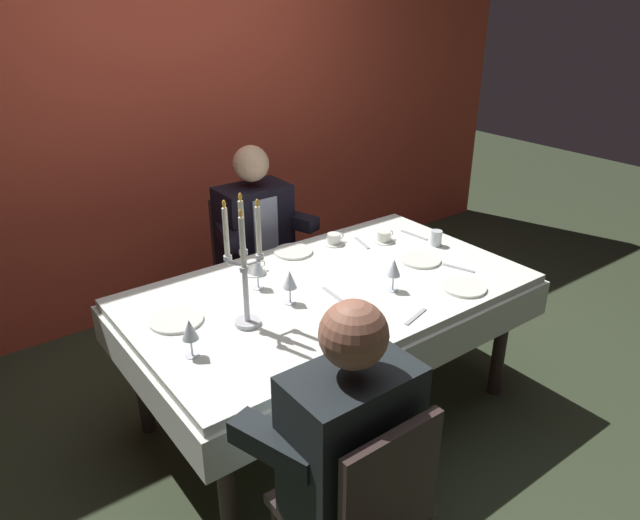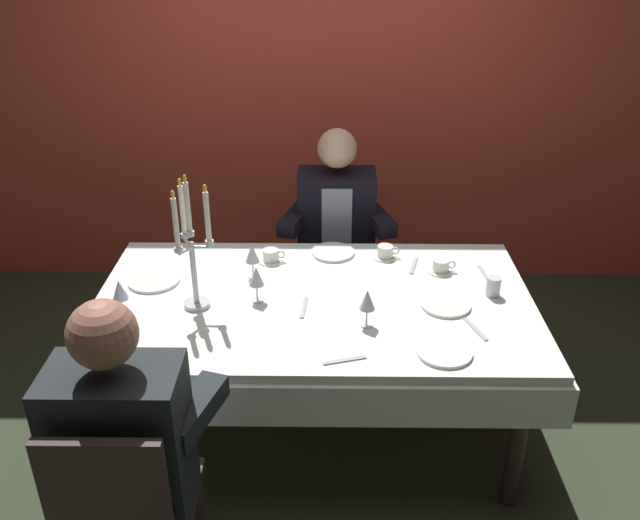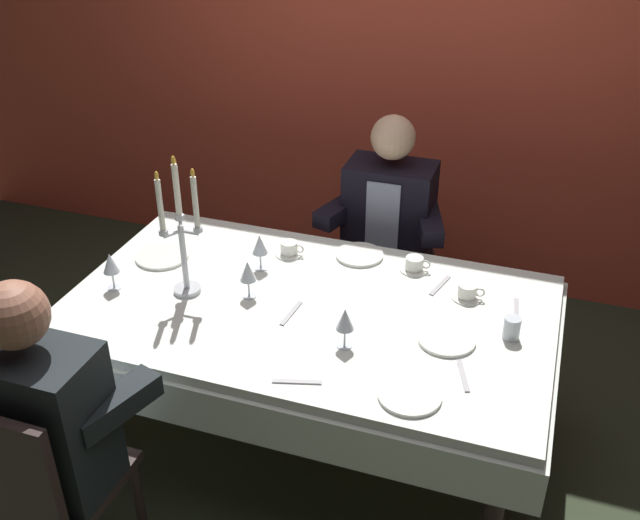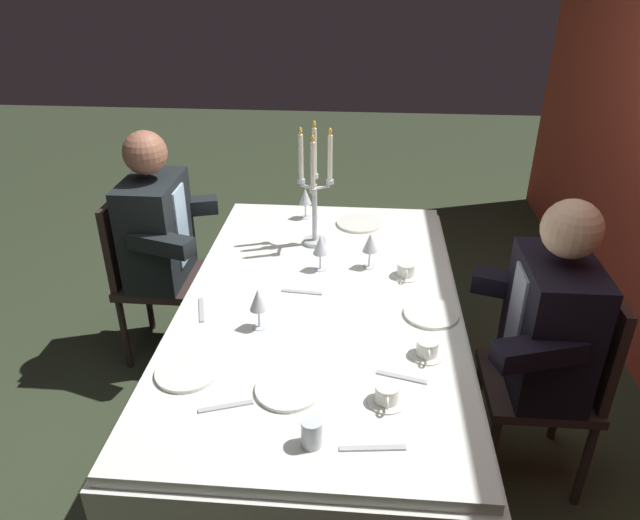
# 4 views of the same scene
# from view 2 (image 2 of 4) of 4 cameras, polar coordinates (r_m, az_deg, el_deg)

# --- Properties ---
(ground_plane) EXTENTS (12.00, 12.00, 0.00)m
(ground_plane) POSITION_cam_2_polar(r_m,az_deg,el_deg) (3.34, -0.48, -14.33)
(ground_plane) COLOR #2F3925
(back_wall) EXTENTS (6.00, 0.12, 2.70)m
(back_wall) POSITION_cam_2_polar(r_m,az_deg,el_deg) (4.24, -0.11, 15.51)
(back_wall) COLOR #C94531
(back_wall) RESTS_ON ground_plane
(dining_table) EXTENTS (1.94, 1.14, 0.74)m
(dining_table) POSITION_cam_2_polar(r_m,az_deg,el_deg) (2.96, -0.52, -5.29)
(dining_table) COLOR white
(dining_table) RESTS_ON ground_plane
(candelabra) EXTENTS (0.15, 0.17, 0.59)m
(candelabra) POSITION_cam_2_polar(r_m,az_deg,el_deg) (2.77, -10.91, 0.84)
(candelabra) COLOR silver
(candelabra) RESTS_ON dining_table
(dinner_plate_0) EXTENTS (0.21, 0.21, 0.01)m
(dinner_plate_0) POSITION_cam_2_polar(r_m,az_deg,el_deg) (2.59, 10.58, -7.72)
(dinner_plate_0) COLOR white
(dinner_plate_0) RESTS_ON dining_table
(dinner_plate_1) EXTENTS (0.21, 0.21, 0.01)m
(dinner_plate_1) POSITION_cam_2_polar(r_m,az_deg,el_deg) (3.28, 1.12, 0.66)
(dinner_plate_1) COLOR white
(dinner_plate_1) RESTS_ON dining_table
(dinner_plate_2) EXTENTS (0.23, 0.23, 0.01)m
(dinner_plate_2) POSITION_cam_2_polar(r_m,az_deg,el_deg) (3.12, -14.03, -1.70)
(dinner_plate_2) COLOR white
(dinner_plate_2) RESTS_ON dining_table
(dinner_plate_3) EXTENTS (0.21, 0.21, 0.01)m
(dinner_plate_3) POSITION_cam_2_polar(r_m,az_deg,el_deg) (2.89, 10.69, -3.77)
(dinner_plate_3) COLOR white
(dinner_plate_3) RESTS_ON dining_table
(wine_glass_0) EXTENTS (0.07, 0.07, 0.16)m
(wine_glass_0) POSITION_cam_2_polar(r_m,az_deg,el_deg) (2.84, -16.76, -2.51)
(wine_glass_0) COLOR silver
(wine_glass_0) RESTS_ON dining_table
(wine_glass_1) EXTENTS (0.07, 0.07, 0.16)m
(wine_glass_1) POSITION_cam_2_polar(r_m,az_deg,el_deg) (2.84, -5.47, -1.48)
(wine_glass_1) COLOR silver
(wine_glass_1) RESTS_ON dining_table
(wine_glass_2) EXTENTS (0.07, 0.07, 0.16)m
(wine_glass_2) POSITION_cam_2_polar(r_m,az_deg,el_deg) (2.66, 4.06, -3.47)
(wine_glass_2) COLOR silver
(wine_glass_2) RESTS_ON dining_table
(wine_glass_3) EXTENTS (0.07, 0.07, 0.16)m
(wine_glass_3) POSITION_cam_2_polar(r_m,az_deg,el_deg) (3.03, -5.82, 0.50)
(wine_glass_3) COLOR silver
(wine_glass_3) RESTS_ON dining_table
(water_tumbler_0) EXTENTS (0.06, 0.06, 0.09)m
(water_tumbler_0) POSITION_cam_2_polar(r_m,az_deg,el_deg) (3.00, 14.61, -2.19)
(water_tumbler_0) COLOR silver
(water_tumbler_0) RESTS_ON dining_table
(coffee_cup_0) EXTENTS (0.13, 0.12, 0.06)m
(coffee_cup_0) POSITION_cam_2_polar(r_m,az_deg,el_deg) (3.25, 5.62, 0.66)
(coffee_cup_0) COLOR white
(coffee_cup_0) RESTS_ON dining_table
(coffee_cup_1) EXTENTS (0.13, 0.12, 0.06)m
(coffee_cup_1) POSITION_cam_2_polar(r_m,az_deg,el_deg) (3.20, -4.21, 0.33)
(coffee_cup_1) COLOR white
(coffee_cup_1) RESTS_ON dining_table
(coffee_cup_2) EXTENTS (0.13, 0.12, 0.06)m
(coffee_cup_2) POSITION_cam_2_polar(r_m,az_deg,el_deg) (3.15, 10.31, -0.54)
(coffee_cup_2) COLOR white
(coffee_cup_2) RESTS_ON dining_table
(spoon_0) EXTENTS (0.07, 0.17, 0.01)m
(spoon_0) POSITION_cam_2_polar(r_m,az_deg,el_deg) (2.76, 13.14, -5.78)
(spoon_0) COLOR #B7B7BC
(spoon_0) RESTS_ON dining_table
(spoon_1) EXTENTS (0.03, 0.17, 0.01)m
(spoon_1) POSITION_cam_2_polar(r_m,az_deg,el_deg) (2.83, -1.38, -4.07)
(spoon_1) COLOR #B7B7BC
(spoon_1) RESTS_ON dining_table
(fork_2) EXTENTS (0.06, 0.17, 0.01)m
(fork_2) POSITION_cam_2_polar(r_m,az_deg,el_deg) (3.19, 8.02, -0.47)
(fork_2) COLOR #B7B7BC
(fork_2) RESTS_ON dining_table
(knife_3) EXTENTS (0.04, 0.19, 0.01)m
(knife_3) POSITION_cam_2_polar(r_m,az_deg,el_deg) (3.17, 13.94, -1.29)
(knife_3) COLOR #B7B7BC
(knife_3) RESTS_ON dining_table
(fork_4) EXTENTS (0.17, 0.06, 0.01)m
(fork_4) POSITION_cam_2_polar(r_m,az_deg,el_deg) (2.51, 2.13, -8.55)
(fork_4) COLOR #B7B7BC
(fork_4) RESTS_ON dining_table
(seated_diner_0) EXTENTS (0.63, 0.48, 1.24)m
(seated_diner_0) POSITION_cam_2_polar(r_m,az_deg,el_deg) (2.28, -16.68, -14.58)
(seated_diner_0) COLOR #332523
(seated_diner_0) RESTS_ON ground_plane
(seated_diner_1) EXTENTS (0.63, 0.48, 1.24)m
(seated_diner_1) POSITION_cam_2_polar(r_m,az_deg,el_deg) (3.69, 1.41, 3.63)
(seated_diner_1) COLOR #332523
(seated_diner_1) RESTS_ON ground_plane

